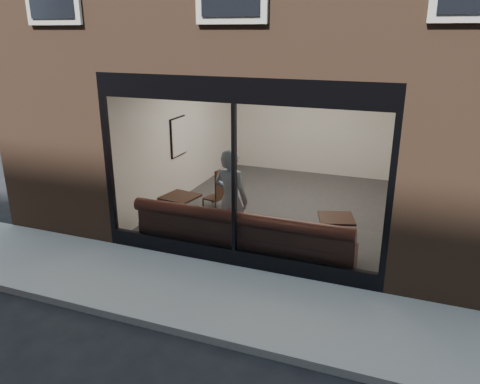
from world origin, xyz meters
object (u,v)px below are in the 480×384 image
at_px(banquette, 243,244).
at_px(cafe_chair_left, 214,198).
at_px(cafe_table_right, 336,218).
at_px(cafe_table_left, 180,197).
at_px(person, 231,200).

height_order(banquette, cafe_chair_left, banquette).
bearing_deg(banquette, cafe_chair_left, 126.15).
bearing_deg(cafe_chair_left, banquette, 139.51).
bearing_deg(cafe_table_right, cafe_chair_left, 154.24).
bearing_deg(cafe_chair_left, cafe_table_left, 100.24).
bearing_deg(banquette, person, 143.24).
height_order(cafe_table_left, cafe_table_right, cafe_table_left).
relative_size(person, cafe_table_right, 3.15).
height_order(cafe_table_left, cafe_chair_left, cafe_table_left).
relative_size(cafe_table_left, cafe_chair_left, 1.71).
bearing_deg(cafe_table_right, banquette, -160.48).
distance_m(cafe_table_left, cafe_chair_left, 1.54).
bearing_deg(banquette, cafe_table_left, 160.40).
relative_size(banquette, cafe_chair_left, 10.74).
distance_m(cafe_table_left, cafe_table_right, 3.10).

